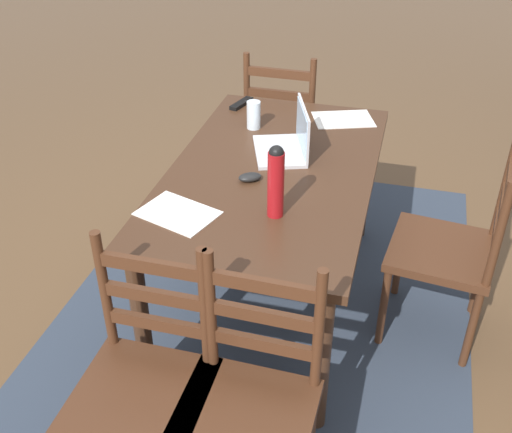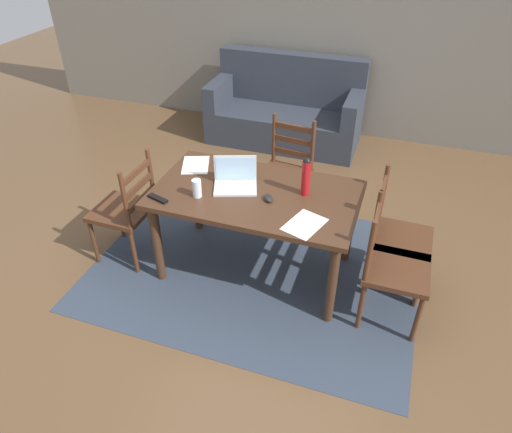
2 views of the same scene
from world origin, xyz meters
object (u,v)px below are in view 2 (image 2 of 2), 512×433
at_px(computer_mouse, 268,198).
at_px(chair_right_far, 396,237).
at_px(chair_far_head, 285,173).
at_px(couch, 286,112).
at_px(laptop, 235,179).
at_px(tv_remote, 158,199).
at_px(drinking_glass, 197,188).
at_px(dining_table, 256,203).
at_px(chair_left_near, 126,210).
at_px(chair_right_near, 391,267).
at_px(water_bottle, 306,176).

bearing_deg(computer_mouse, chair_right_far, -15.32).
xyz_separation_m(chair_far_head, couch, (-0.45, 1.60, -0.11)).
relative_size(laptop, computer_mouse, 3.76).
height_order(laptop, tv_remote, laptop).
bearing_deg(drinking_glass, chair_far_head, 68.60).
xyz_separation_m(dining_table, drinking_glass, (-0.39, -0.19, 0.17)).
xyz_separation_m(couch, tv_remote, (-0.20, -2.74, 0.40)).
xyz_separation_m(drinking_glass, computer_mouse, (0.51, 0.12, -0.05)).
bearing_deg(chair_left_near, laptop, 13.75).
distance_m(chair_far_head, chair_right_near, 1.44).
distance_m(chair_right_near, couch, 3.00).
height_order(dining_table, chair_far_head, chair_far_head).
height_order(chair_right_far, tv_remote, chair_right_far).
bearing_deg(chair_left_near, drinking_glass, -1.08).
bearing_deg(computer_mouse, chair_right_near, -36.71).
height_order(chair_right_near, couch, couch).
bearing_deg(laptop, computer_mouse, -19.65).
bearing_deg(chair_right_near, tv_remote, -174.98).
relative_size(chair_right_far, chair_left_near, 1.00).
distance_m(water_bottle, tv_remote, 1.09).
height_order(couch, drinking_glass, couch).
xyz_separation_m(dining_table, chair_far_head, (0.00, 0.81, -0.19)).
relative_size(chair_right_near, couch, 0.53).
distance_m(dining_table, couch, 2.48).
bearing_deg(tv_remote, laptop, -35.16).
relative_size(chair_far_head, couch, 0.53).
xyz_separation_m(chair_far_head, water_bottle, (0.35, -0.72, 0.44)).
height_order(chair_far_head, drinking_glass, chair_far_head).
xyz_separation_m(laptop, computer_mouse, (0.30, -0.11, -0.04)).
distance_m(chair_right_far, computer_mouse, 1.01).
distance_m(chair_right_far, chair_left_near, 2.14).
xyz_separation_m(chair_right_near, computer_mouse, (-0.93, 0.11, 0.30)).
bearing_deg(chair_left_near, computer_mouse, 5.30).
height_order(chair_left_near, couch, couch).
bearing_deg(drinking_glass, computer_mouse, 13.44).
bearing_deg(computer_mouse, dining_table, 120.46).
xyz_separation_m(dining_table, couch, (-0.44, 2.42, -0.30)).
distance_m(chair_left_near, tv_remote, 0.53).
bearing_deg(tv_remote, chair_right_near, -68.14).
bearing_deg(chair_far_head, chair_left_near, -136.94).
bearing_deg(chair_far_head, laptop, -103.13).
xyz_separation_m(chair_right_far, laptop, (-1.23, -0.14, 0.35)).
bearing_deg(laptop, dining_table, -12.09).
bearing_deg(water_bottle, laptop, -173.51).
bearing_deg(tv_remote, computer_mouse, -54.48).
relative_size(dining_table, laptop, 4.08).
distance_m(chair_right_near, computer_mouse, 0.99).
bearing_deg(couch, tv_remote, -94.14).
xyz_separation_m(chair_far_head, chair_left_near, (-1.06, -0.99, 0.00)).
height_order(chair_right_near, water_bottle, water_bottle).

